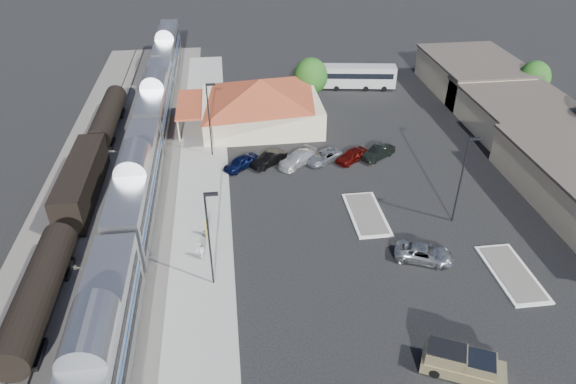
{
  "coord_description": "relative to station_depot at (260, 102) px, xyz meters",
  "views": [
    {
      "loc": [
        -8.91,
        -37.86,
        29.42
      ],
      "look_at": [
        -3.69,
        2.82,
        2.8
      ],
      "focal_mm": 32.0,
      "sensor_mm": 36.0,
      "label": 1
    }
  ],
  "objects": [
    {
      "name": "freight_cars",
      "position": [
        -19.44,
        -15.47,
        -1.21
      ],
      "size": [
        2.8,
        46.0,
        4.0
      ],
      "color": "black",
      "rests_on": "ground"
    },
    {
      "name": "tree_depot",
      "position": [
        7.56,
        6.0,
        0.89
      ],
      "size": [
        4.71,
        4.71,
        6.63
      ],
      "color": "#382314",
      "rests_on": "ground"
    },
    {
      "name": "tree_east_c",
      "position": [
        38.56,
        2.0,
        0.63
      ],
      "size": [
        4.41,
        4.41,
        6.21
      ],
      "color": "#382314",
      "rests_on": "ground"
    },
    {
      "name": "lamp_lot",
      "position": [
        16.66,
        -24.0,
        2.21
      ],
      "size": [
        1.08,
        0.25,
        9.0
      ],
      "color": "black",
      "rests_on": "ground"
    },
    {
      "name": "parked_car_c",
      "position": [
        3.18,
        -11.27,
        -2.39
      ],
      "size": [
        5.27,
        4.89,
        1.49
      ],
      "primitive_type": "imported",
      "rotation": [
        0.0,
        0.0,
        -0.87
      ],
      "color": "silver",
      "rests_on": "ground"
    },
    {
      "name": "parked_car_f",
      "position": [
        12.78,
        -10.97,
        -2.39
      ],
      "size": [
        4.61,
        3.82,
        1.48
      ],
      "primitive_type": "imported",
      "rotation": [
        0.0,
        0.0,
        -0.98
      ],
      "color": "black",
      "rests_on": "ground"
    },
    {
      "name": "lamp_plat_s",
      "position": [
        -6.34,
        -30.0,
        2.21
      ],
      "size": [
        1.08,
        0.25,
        9.0
      ],
      "color": "black",
      "rests_on": "ground"
    },
    {
      "name": "station_depot",
      "position": [
        0.0,
        0.0,
        0.0
      ],
      "size": [
        18.35,
        12.24,
        6.2
      ],
      "color": "beige",
      "rests_on": "ground"
    },
    {
      "name": "parked_car_b",
      "position": [
        -0.02,
        -10.97,
        -2.39
      ],
      "size": [
        4.53,
        3.91,
        1.48
      ],
      "primitive_type": "imported",
      "rotation": [
        0.0,
        0.0,
        -0.94
      ],
      "color": "black",
      "rests_on": "ground"
    },
    {
      "name": "lamp_plat_n",
      "position": [
        -6.34,
        -8.0,
        2.21
      ],
      "size": [
        1.08,
        0.25,
        9.0
      ],
      "color": "black",
      "rests_on": "ground"
    },
    {
      "name": "railbed",
      "position": [
        -16.44,
        -16.0,
        -3.07
      ],
      "size": [
        16.0,
        100.0,
        0.12
      ],
      "primitive_type": "cube",
      "color": "#4C4944",
      "rests_on": "ground"
    },
    {
      "name": "parked_car_a",
      "position": [
        -3.22,
        -11.27,
        -2.39
      ],
      "size": [
        4.46,
        4.07,
        1.47
      ],
      "primitive_type": "imported",
      "rotation": [
        0.0,
        0.0,
        -0.89
      ],
      "color": "#0B133A",
      "rests_on": "ground"
    },
    {
      "name": "person_a",
      "position": [
        -6.97,
        -23.68,
        -2.07
      ],
      "size": [
        0.57,
        0.73,
        1.76
      ],
      "primitive_type": "imported",
      "rotation": [
        0.0,
        0.0,
        1.81
      ],
      "color": "gold",
      "rests_on": "platform"
    },
    {
      "name": "pickup_truck",
      "position": [
        10.27,
        -40.91,
        -2.23
      ],
      "size": [
        5.84,
        4.17,
        1.9
      ],
      "rotation": [
        0.0,
        0.0,
        1.13
      ],
      "color": "tan",
      "rests_on": "ground"
    },
    {
      "name": "traffic_island_north",
      "position": [
        18.56,
        -32.0,
        -3.03
      ],
      "size": [
        3.3,
        7.5,
        0.21
      ],
      "color": "silver",
      "rests_on": "ground"
    },
    {
      "name": "ground",
      "position": [
        4.56,
        -24.0,
        -3.13
      ],
      "size": [
        280.0,
        280.0,
        0.0
      ],
      "primitive_type": "plane",
      "color": "black",
      "rests_on": "ground"
    },
    {
      "name": "person_b",
      "position": [
        -7.51,
        -26.87,
        -2.05
      ],
      "size": [
        0.91,
        1.04,
        1.81
      ],
      "primitive_type": "imported",
      "rotation": [
        0.0,
        0.0,
        -1.28
      ],
      "color": "white",
      "rests_on": "platform"
    },
    {
      "name": "traffic_island_south",
      "position": [
        8.56,
        -22.0,
        -3.03
      ],
      "size": [
        3.3,
        7.5,
        0.21
      ],
      "color": "silver",
      "rests_on": "ground"
    },
    {
      "name": "parked_car_e",
      "position": [
        9.58,
        -11.27,
        -2.4
      ],
      "size": [
        4.47,
        3.88,
        1.45
      ],
      "primitive_type": "imported",
      "rotation": [
        0.0,
        0.0,
        -0.95
      ],
      "color": "#650E0B",
      "rests_on": "ground"
    },
    {
      "name": "buildings_east",
      "position": [
        32.56,
        -9.72,
        -0.86
      ],
      "size": [
        14.4,
        51.4,
        4.8
      ],
      "color": "#C6B28C",
      "rests_on": "ground"
    },
    {
      "name": "passenger_train",
      "position": [
        -13.44,
        -18.53,
        -0.26
      ],
      "size": [
        3.0,
        104.0,
        5.55
      ],
      "color": "silver",
      "rests_on": "ground"
    },
    {
      "name": "parked_car_d",
      "position": [
        6.38,
        -10.97,
        -2.48
      ],
      "size": [
        5.07,
        4.39,
        1.3
      ],
      "primitive_type": "imported",
      "rotation": [
        0.0,
        0.0,
        -0.98
      ],
      "color": "#92959A",
      "rests_on": "ground"
    },
    {
      "name": "suv",
      "position": [
        11.78,
        -29.24,
        -2.43
      ],
      "size": [
        5.59,
        4.15,
        1.41
      ],
      "primitive_type": "imported",
      "rotation": [
        0.0,
        0.0,
        1.17
      ],
      "color": "#A6AAAE",
      "rests_on": "ground"
    },
    {
      "name": "platform",
      "position": [
        -7.44,
        -18.0,
        -3.04
      ],
      "size": [
        5.5,
        92.0,
        0.18
      ],
      "primitive_type": "cube",
      "color": "gray",
      "rests_on": "ground"
    },
    {
      "name": "coach_bus",
      "position": [
        15.71,
        10.68,
        -1.09
      ],
      "size": [
        11.29,
        4.02,
        3.55
      ],
      "rotation": [
        0.0,
        0.0,
        1.42
      ],
      "color": "silver",
      "rests_on": "ground"
    }
  ]
}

